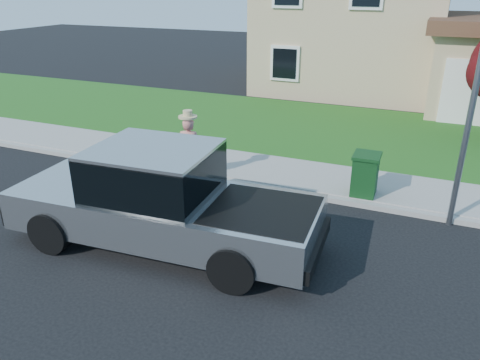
% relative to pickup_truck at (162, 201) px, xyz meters
% --- Properties ---
extents(ground, '(80.00, 80.00, 0.00)m').
position_rel_pickup_truck_xyz_m(ground, '(0.53, 0.37, -0.95)').
color(ground, black).
rests_on(ground, ground).
extents(curb, '(40.00, 0.20, 0.12)m').
position_rel_pickup_truck_xyz_m(curb, '(1.53, 3.27, -0.89)').
color(curb, gray).
rests_on(curb, ground).
extents(sidewalk, '(40.00, 2.00, 0.15)m').
position_rel_pickup_truck_xyz_m(sidewalk, '(1.53, 4.37, -0.88)').
color(sidewalk, gray).
rests_on(sidewalk, ground).
extents(lawn, '(40.00, 7.00, 0.10)m').
position_rel_pickup_truck_xyz_m(lawn, '(1.53, 8.87, -0.90)').
color(lawn, '#235117').
rests_on(lawn, ground).
extents(house, '(14.00, 11.30, 6.85)m').
position_rel_pickup_truck_xyz_m(house, '(1.84, 16.75, 2.22)').
color(house, tan).
rests_on(house, ground).
extents(pickup_truck, '(6.32, 2.53, 2.04)m').
position_rel_pickup_truck_xyz_m(pickup_truck, '(0.00, 0.00, 0.00)').
color(pickup_truck, black).
rests_on(pickup_truck, ground).
extents(woman, '(0.71, 0.54, 1.94)m').
position_rel_pickup_truck_xyz_m(woman, '(-1.02, 2.96, -0.03)').
color(woman, tan).
rests_on(woman, ground).
extents(trash_bin, '(0.63, 0.72, 1.01)m').
position_rel_pickup_truck_xyz_m(trash_bin, '(3.32, 3.69, -0.29)').
color(trash_bin, '#0F3715').
rests_on(trash_bin, sidewalk).
extents(street_lamp, '(0.41, 0.69, 5.29)m').
position_rel_pickup_truck_xyz_m(street_lamp, '(5.29, 3.07, 2.07)').
color(street_lamp, slate).
rests_on(street_lamp, ground).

